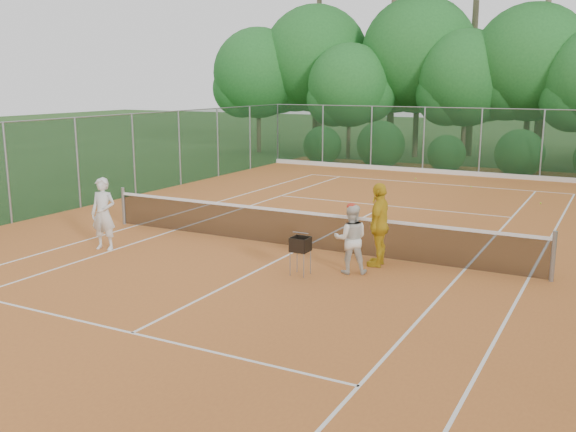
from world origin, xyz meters
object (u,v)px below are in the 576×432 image
(player_yellow, at_px, (379,224))
(player_center_grp, at_px, (351,239))
(player_white, at_px, (103,214))
(ball_hopper, at_px, (300,245))

(player_yellow, bearing_deg, player_center_grp, -27.36)
(player_white, distance_m, ball_hopper, 5.38)
(player_white, bearing_deg, ball_hopper, -7.10)
(player_white, height_order, player_center_grp, player_white)
(player_white, xyz_separation_m, ball_hopper, (5.37, 0.35, -0.24))
(player_white, distance_m, player_yellow, 6.87)
(player_white, xyz_separation_m, player_yellow, (6.61, 1.88, 0.05))
(player_white, bearing_deg, player_center_grp, -1.59)
(player_yellow, bearing_deg, ball_hopper, -44.82)
(player_yellow, xyz_separation_m, ball_hopper, (-1.25, -1.52, -0.29))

